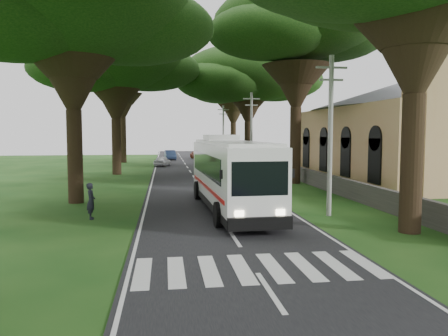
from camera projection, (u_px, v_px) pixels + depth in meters
The scene contains 19 objects.
ground at pixel (243, 252), 15.42m from camera, with size 140.00×140.00×0.00m, color #153F12.
road at pixel (195, 178), 40.11m from camera, with size 8.00×120.00×0.04m, color black.
crosswalk at pixel (254, 269), 13.44m from camera, with size 8.00×3.00×0.01m, color silver.
property_wall at pixel (293, 172), 40.28m from camera, with size 0.35×50.00×1.20m, color #383533.
church at pixel (398, 125), 38.70m from camera, with size 14.00×24.00×11.60m.
pole_near at pixel (330, 133), 21.75m from camera, with size 1.60×0.24×8.00m.
pole_mid at pixel (251, 133), 41.50m from camera, with size 1.60×0.24×8.00m.
pole_far at pixel (223, 133), 61.25m from camera, with size 1.60×0.24×8.00m.
tree_l_mida at pixel (71, 12), 25.29m from camera, with size 14.18×14.18×14.29m.
tree_l_midb at pixel (115, 62), 43.13m from camera, with size 14.24×14.24×14.32m.
tree_l_far at pixel (122, 71), 60.65m from camera, with size 13.36×13.36×15.81m.
tree_r_mida at pixel (297, 26), 35.22m from camera, with size 13.56×13.56×15.83m.
tree_r_midb at pixel (248, 75), 53.05m from camera, with size 16.32×16.32×14.77m.
tree_r_far at pixel (233, 87), 70.93m from camera, with size 12.68×12.68×14.53m.
coach_bus at pixel (230, 173), 23.59m from camera, with size 3.36×12.80×3.75m.
distant_car_a at pixel (162, 161), 54.43m from camera, with size 1.48×3.67×1.25m, color silver.
distant_car_b at pixel (170, 155), 67.55m from camera, with size 1.55×4.44×1.46m, color navy.
distant_car_c at pixel (198, 154), 70.00m from camera, with size 2.05×5.05×1.47m, color #9D3A16.
pedestrian at pixel (91, 201), 21.14m from camera, with size 0.65×0.42×1.77m, color black.
Camera 1 is at (-2.70, -14.90, 4.20)m, focal length 35.00 mm.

